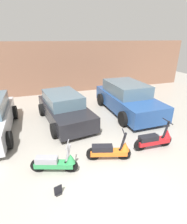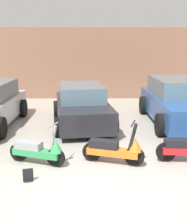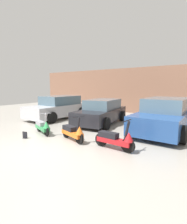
{
  "view_description": "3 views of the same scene",
  "coord_description": "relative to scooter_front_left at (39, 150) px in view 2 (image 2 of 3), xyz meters",
  "views": [
    {
      "loc": [
        -1.65,
        -2.99,
        3.55
      ],
      "look_at": [
        0.34,
        2.86,
        0.92
      ],
      "focal_mm": 28.0,
      "sensor_mm": 36.0,
      "label": 1
    },
    {
      "loc": [
        -0.23,
        -4.69,
        2.57
      ],
      "look_at": [
        -0.17,
        2.38,
        0.87
      ],
      "focal_mm": 45.0,
      "sensor_mm": 36.0,
      "label": 2
    },
    {
      "loc": [
        4.48,
        -3.55,
        1.98
      ],
      "look_at": [
        0.42,
        2.24,
        0.95
      ],
      "focal_mm": 28.0,
      "sensor_mm": 36.0,
      "label": 3
    }
  ],
  "objects": [
    {
      "name": "placard_near_left_scooter",
      "position": [
        -0.07,
        -0.81,
        -0.22
      ],
      "size": [
        0.2,
        0.16,
        0.26
      ],
      "rotation": [
        0.0,
        0.0,
        0.26
      ],
      "color": "black",
      "rests_on": "ground_plane"
    },
    {
      "name": "scooter_front_left",
      "position": [
        0.0,
        0.0,
        0.0
      ],
      "size": [
        1.29,
        0.67,
        0.94
      ],
      "rotation": [
        0.0,
        0.0,
        -0.34
      ],
      "color": "black",
      "rests_on": "ground_plane"
    },
    {
      "name": "ground_plane",
      "position": [
        1.38,
        -1.09,
        -0.33
      ],
      "size": [
        28.0,
        28.0,
        0.0
      ],
      "primitive_type": "plane",
      "color": "#9E998E"
    },
    {
      "name": "scooter_front_right",
      "position": [
        1.68,
        0.01,
        0.01
      ],
      "size": [
        1.36,
        0.67,
        0.98
      ],
      "rotation": [
        0.0,
        0.0,
        -0.3
      ],
      "color": "black",
      "rests_on": "ground_plane"
    },
    {
      "name": "car_rear_center",
      "position": [
        0.83,
        3.28,
        0.28
      ],
      "size": [
        2.22,
        3.98,
        1.29
      ],
      "rotation": [
        0.0,
        0.0,
        -1.44
      ],
      "color": "black",
      "rests_on": "ground_plane"
    },
    {
      "name": "car_rear_right",
      "position": [
        4.09,
        3.37,
        0.38
      ],
      "size": [
        2.12,
        4.37,
        1.48
      ],
      "rotation": [
        0.0,
        0.0,
        -1.57
      ],
      "color": "navy",
      "rests_on": "ground_plane"
    },
    {
      "name": "wall_back",
      "position": [
        1.38,
        7.87,
        1.35
      ],
      "size": [
        19.6,
        0.12,
        3.37
      ],
      "primitive_type": "cube",
      "color": "#845B47",
      "rests_on": "ground_plane"
    }
  ]
}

